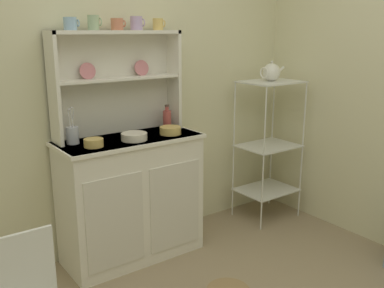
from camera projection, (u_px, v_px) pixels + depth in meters
wall_back at (112, 80)px, 3.09m from camera, size 3.84×0.05×2.50m
hutch_cabinet at (131, 197)px, 3.08m from camera, size 0.99×0.45×0.88m
hutch_shelf_unit at (116, 75)px, 2.99m from camera, size 0.92×0.18×0.71m
bakers_rack at (268, 138)px, 3.69m from camera, size 0.48×0.38×1.19m
cup_sky_0 at (70, 24)px, 2.70m from camera, size 0.09×0.08×0.08m
cup_sage_1 at (94, 23)px, 2.78m from camera, size 0.09×0.07×0.09m
cup_terracotta_2 at (117, 24)px, 2.88m from camera, size 0.10×0.08×0.08m
cup_lilac_3 at (137, 23)px, 2.96m from camera, size 0.10×0.08×0.09m
cup_gold_4 at (158, 24)px, 3.06m from camera, size 0.09×0.07×0.08m
bowl_mixing_large at (94, 143)px, 2.74m from camera, size 0.12×0.12×0.05m
bowl_floral_medium at (134, 137)px, 2.91m from camera, size 0.17×0.17×0.05m
bowl_cream_small at (170, 130)px, 3.07m from camera, size 0.15×0.15×0.05m
jam_bottle at (167, 119)px, 3.23m from camera, size 0.06×0.06×0.18m
utensil_jar at (72, 135)px, 2.81m from camera, size 0.08×0.08×0.24m
porcelain_teapot at (271, 72)px, 3.55m from camera, size 0.23×0.14×0.17m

